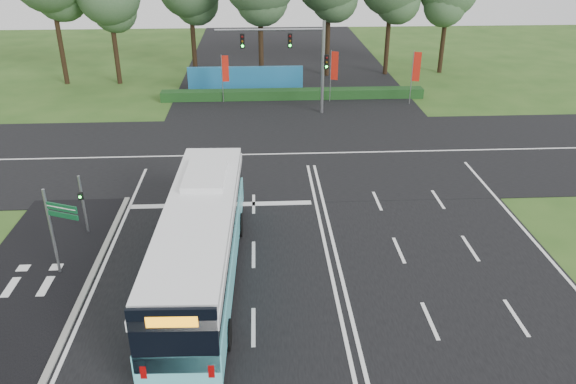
% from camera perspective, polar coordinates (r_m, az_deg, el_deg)
% --- Properties ---
extents(ground, '(120.00, 120.00, 0.00)m').
position_cam_1_polar(ground, '(25.54, 3.95, -6.21)').
color(ground, '#294D19').
rests_on(ground, ground).
extents(road_main, '(20.00, 120.00, 0.04)m').
position_cam_1_polar(road_main, '(25.53, 3.95, -6.18)').
color(road_main, black).
rests_on(road_main, ground).
extents(road_cross, '(120.00, 14.00, 0.05)m').
position_cam_1_polar(road_cross, '(36.21, 1.74, 3.91)').
color(road_cross, black).
rests_on(road_cross, ground).
extents(bike_path, '(5.00, 18.00, 0.06)m').
position_cam_1_polar(bike_path, '(24.80, -25.65, -10.07)').
color(bike_path, black).
rests_on(bike_path, ground).
extents(kerb_strip, '(0.25, 18.00, 0.12)m').
position_cam_1_polar(kerb_strip, '(23.96, -20.29, -10.22)').
color(kerb_strip, gray).
rests_on(kerb_strip, ground).
extents(city_bus, '(3.14, 13.12, 3.74)m').
position_cam_1_polar(city_bus, '(22.94, -8.85, -5.00)').
color(city_bus, '#67E3EE').
rests_on(city_bus, ground).
extents(pedestrian_signal, '(0.27, 0.40, 3.00)m').
position_cam_1_polar(pedestrian_signal, '(27.95, -20.12, -1.04)').
color(pedestrian_signal, gray).
rests_on(pedestrian_signal, ground).
extents(street_sign, '(1.44, 0.65, 3.94)m').
position_cam_1_polar(street_sign, '(24.65, -22.47, -2.90)').
color(street_sign, gray).
rests_on(street_sign, ground).
extents(banner_flag_left, '(0.58, 0.08, 3.94)m').
position_cam_1_polar(banner_flag_left, '(46.65, -6.46, 12.10)').
color(banner_flag_left, gray).
rests_on(banner_flag_left, ground).
extents(banner_flag_mid, '(0.59, 0.27, 4.25)m').
position_cam_1_polar(banner_flag_mid, '(46.54, 4.64, 12.38)').
color(banner_flag_mid, gray).
rests_on(banner_flag_mid, ground).
extents(banner_flag_right, '(0.63, 0.21, 4.35)m').
position_cam_1_polar(banner_flag_right, '(46.89, 12.82, 12.02)').
color(banner_flag_right, gray).
rests_on(banner_flag_right, ground).
extents(traffic_light_gantry, '(8.41, 0.28, 7.00)m').
position_cam_1_polar(traffic_light_gantry, '(43.01, 1.16, 13.91)').
color(traffic_light_gantry, gray).
rests_on(traffic_light_gantry, ground).
extents(hedge, '(22.00, 1.20, 0.80)m').
position_cam_1_polar(hedge, '(47.90, 0.51, 9.90)').
color(hedge, '#163814').
rests_on(hedge, ground).
extents(blue_hoarding, '(10.00, 0.30, 2.20)m').
position_cam_1_polar(blue_hoarding, '(50.05, -4.33, 11.36)').
color(blue_hoarding, '#1B6294').
rests_on(blue_hoarding, ground).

